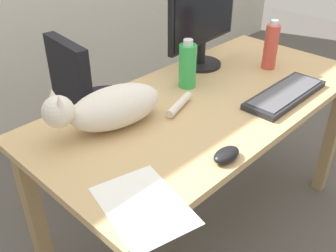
% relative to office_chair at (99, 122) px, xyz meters
% --- Properties ---
extents(ground_plane, '(8.00, 8.00, 0.00)m').
position_rel_office_chair_xyz_m(ground_plane, '(0.09, -0.71, -0.38)').
color(ground_plane, '#59544F').
extents(desk, '(1.55, 0.72, 0.76)m').
position_rel_office_chair_xyz_m(desk, '(0.09, -0.71, 0.28)').
color(desk, tan).
rests_on(desk, ground_plane).
extents(office_chair, '(0.48, 0.48, 0.89)m').
position_rel_office_chair_xyz_m(office_chair, '(0.00, 0.00, 0.00)').
color(office_chair, black).
rests_on(office_chair, ground_plane).
extents(monitor, '(0.48, 0.20, 0.41)m').
position_rel_office_chair_xyz_m(monitor, '(0.33, -0.46, 0.61)').
color(monitor, black).
rests_on(monitor, desk).
extents(keyboard, '(0.44, 0.15, 0.03)m').
position_rel_office_chair_xyz_m(keyboard, '(0.32, -0.93, 0.40)').
color(keyboard, '#232328').
rests_on(keyboard, desk).
extents(cat, '(0.60, 0.25, 0.20)m').
position_rel_office_chair_xyz_m(cat, '(-0.34, -0.59, 0.46)').
color(cat, silver).
rests_on(cat, desk).
extents(computer_mouse, '(0.11, 0.06, 0.04)m').
position_rel_office_chair_xyz_m(computer_mouse, '(-0.21, -1.02, 0.40)').
color(computer_mouse, black).
rests_on(computer_mouse, desk).
extents(paper_sheet, '(0.28, 0.34, 0.00)m').
position_rel_office_chair_xyz_m(paper_sheet, '(-0.54, -0.98, 0.38)').
color(paper_sheet, white).
rests_on(paper_sheet, desk).
extents(water_bottle, '(0.08, 0.08, 0.22)m').
position_rel_office_chair_xyz_m(water_bottle, '(0.11, -0.56, 0.48)').
color(water_bottle, green).
rests_on(water_bottle, desk).
extents(spray_bottle, '(0.07, 0.07, 0.24)m').
position_rel_office_chair_xyz_m(spray_bottle, '(0.54, -0.71, 0.49)').
color(spray_bottle, '#D84C3D').
rests_on(spray_bottle, desk).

